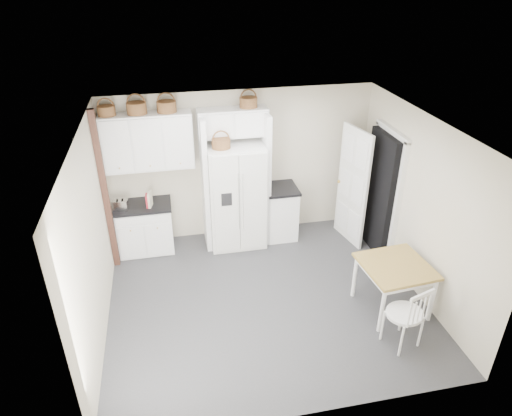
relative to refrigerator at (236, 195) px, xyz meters
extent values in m
plane|color=#38383B|center=(0.15, -1.66, -0.90)|extent=(4.50, 4.50, 0.00)
plane|color=white|center=(0.15, -1.66, 1.70)|extent=(4.50, 4.50, 0.00)
plane|color=beige|center=(0.15, 0.34, 0.40)|extent=(4.50, 0.00, 4.50)
plane|color=beige|center=(-2.10, -1.66, 0.40)|extent=(0.00, 4.00, 4.00)
plane|color=beige|center=(2.40, -1.66, 0.40)|extent=(0.00, 4.00, 4.00)
cube|color=white|center=(0.00, 0.00, 0.00)|extent=(0.93, 0.75, 1.80)
cube|color=white|center=(-1.56, 0.04, -0.49)|extent=(0.89, 0.56, 0.83)
cube|color=white|center=(0.79, 0.04, -0.45)|extent=(0.52, 0.62, 0.91)
cube|color=olive|center=(1.85, -2.20, -0.53)|extent=(0.96, 0.96, 0.74)
cube|color=white|center=(1.66, -2.87, -0.41)|extent=(0.59, 0.57, 0.99)
cube|color=black|center=(-1.56, 0.04, -0.06)|extent=(0.93, 0.60, 0.04)
cube|color=black|center=(0.79, 0.04, 0.03)|extent=(0.56, 0.66, 0.04)
cube|color=silver|center=(-1.89, -0.06, 0.05)|extent=(0.27, 0.19, 0.17)
cube|color=#B41A2A|center=(-1.47, -0.04, 0.07)|extent=(0.04, 0.15, 0.22)
cube|color=beige|center=(-1.42, -0.04, 0.09)|extent=(0.08, 0.18, 0.26)
cylinder|color=#54311C|center=(-1.90, 0.17, 1.52)|extent=(0.26, 0.26, 0.15)
cylinder|color=#54311C|center=(-1.46, 0.17, 1.54)|extent=(0.30, 0.30, 0.18)
cylinder|color=#54311C|center=(-1.01, 0.17, 1.53)|extent=(0.30, 0.30, 0.17)
cylinder|color=#54311C|center=(0.26, 0.17, 1.53)|extent=(0.28, 0.28, 0.16)
cylinder|color=#54311C|center=(-0.23, -0.10, 0.98)|extent=(0.29, 0.29, 0.16)
cube|color=white|center=(-1.35, 0.17, 1.00)|extent=(1.40, 0.34, 0.90)
cube|color=white|center=(0.00, 0.17, 1.22)|extent=(1.12, 0.34, 0.45)
cube|color=white|center=(-0.51, 0.04, 0.25)|extent=(0.08, 0.60, 2.30)
cube|color=white|center=(0.51, 0.04, 0.25)|extent=(0.08, 0.60, 2.30)
cube|color=black|center=(-2.05, -0.31, 0.40)|extent=(0.09, 0.09, 2.60)
cube|color=black|center=(2.31, -0.66, 0.12)|extent=(0.18, 0.85, 2.05)
cube|color=white|center=(1.95, -0.32, 0.12)|extent=(0.21, 0.79, 2.05)
camera|label=1|loc=(-1.05, -6.80, 3.50)|focal=32.00mm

